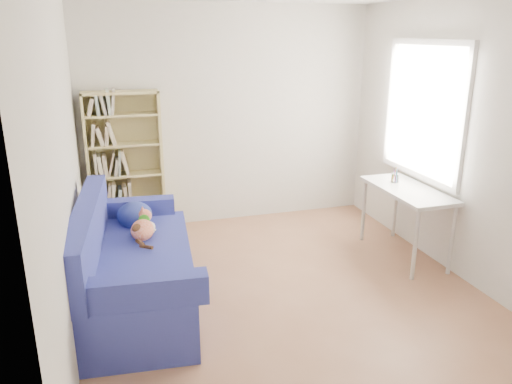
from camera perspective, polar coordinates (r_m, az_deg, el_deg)
ground at (r=4.68m, az=3.11°, el=-11.30°), size 4.00×4.00×0.00m
room_shell at (r=4.20m, az=4.61°, el=9.03°), size 3.54×4.04×2.62m
sofa at (r=4.45m, az=-14.08°, el=-8.32°), size 1.07×1.98×0.94m
bookshelf at (r=5.89m, az=-14.63°, el=2.41°), size 0.83×0.26×1.66m
desk at (r=5.35m, az=16.88°, el=-0.44°), size 0.51×1.11×0.75m
pen_cup at (r=5.50m, az=15.62°, el=1.69°), size 0.08×0.08×0.16m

